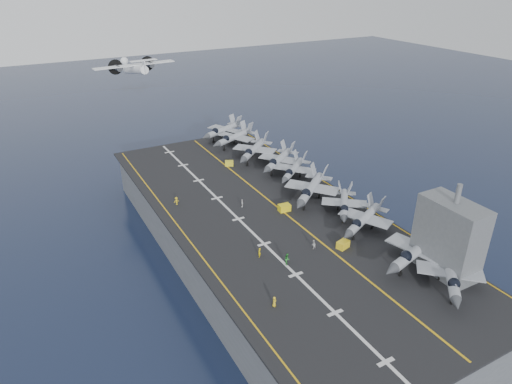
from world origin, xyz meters
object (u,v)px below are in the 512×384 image
fighter_jet_0 (451,273)px  transport_plane (135,70)px  island_superstructure (450,229)px  tow_cart_a (343,244)px

fighter_jet_0 → transport_plane: (-19.76, 94.11, 15.13)m
island_superstructure → transport_plane: bearing=103.8°
transport_plane → tow_cart_a: bearing=-80.9°
island_superstructure → transport_plane: (-22.29, 90.71, 10.13)m
tow_cart_a → transport_plane: size_ratio=0.10×
tow_cart_a → transport_plane: (-12.53, 78.12, 16.99)m
island_superstructure → transport_plane: size_ratio=0.62×
island_superstructure → tow_cart_a: size_ratio=6.12×
fighter_jet_0 → transport_plane: 97.34m
fighter_jet_0 → transport_plane: size_ratio=0.71×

